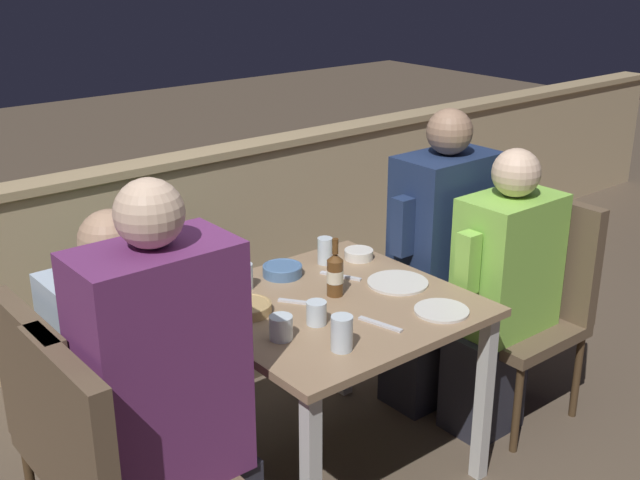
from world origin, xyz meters
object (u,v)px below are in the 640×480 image
(person_purple_stripe, at_px, (173,402))
(beer_bottle, at_px, (335,274))
(chair_left_near, at_px, (110,469))
(chair_right_near, at_px, (532,291))
(chair_right_far, at_px, (469,271))
(person_blue_shirt, at_px, (133,383))
(person_green_blouse, at_px, (500,294))
(chair_left_far, at_px, (72,420))
(person_navy_jumper, at_px, (437,260))

(person_purple_stripe, relative_size, beer_bottle, 6.17)
(chair_left_near, xyz_separation_m, chair_right_near, (1.91, 0.00, 0.00))
(chair_right_far, bearing_deg, person_blue_shirt, -179.57)
(person_blue_shirt, distance_m, chair_right_near, 1.71)
(person_blue_shirt, relative_size, person_green_blouse, 1.00)
(chair_left_near, bearing_deg, person_green_blouse, 0.05)
(chair_right_far, bearing_deg, person_green_blouse, -118.84)
(chair_left_near, bearing_deg, person_blue_shirt, 52.87)
(beer_bottle, bearing_deg, chair_left_near, -167.80)
(person_purple_stripe, bearing_deg, chair_right_far, 10.70)
(chair_right_far, bearing_deg, chair_left_far, -179.62)
(person_blue_shirt, bearing_deg, chair_right_far, 0.43)
(chair_right_far, bearing_deg, person_purple_stripe, -169.30)
(chair_left_far, height_order, chair_right_far, same)
(person_blue_shirt, height_order, chair_right_far, person_blue_shirt)
(chair_left_far, relative_size, beer_bottle, 4.27)
(chair_left_far, relative_size, person_blue_shirt, 0.79)
(chair_right_far, xyz_separation_m, beer_bottle, (-0.87, -0.10, 0.25))
(beer_bottle, bearing_deg, person_navy_jumper, 8.40)
(person_purple_stripe, xyz_separation_m, person_blue_shirt, (0.02, 0.30, -0.08))
(chair_left_far, bearing_deg, beer_bottle, -4.87)
(person_blue_shirt, bearing_deg, beer_bottle, -6.20)
(chair_right_far, bearing_deg, chair_right_near, -82.51)
(chair_left_near, xyz_separation_m, person_green_blouse, (1.70, 0.00, 0.05))
(chair_right_near, bearing_deg, person_blue_shirt, 169.88)
(person_purple_stripe, relative_size, chair_right_far, 1.44)
(person_purple_stripe, distance_m, person_green_blouse, 1.49)
(beer_bottle, bearing_deg, person_blue_shirt, 173.80)
(chair_left_far, bearing_deg, chair_left_near, -92.88)
(person_blue_shirt, height_order, chair_right_near, person_blue_shirt)
(chair_right_near, height_order, person_navy_jumper, person_navy_jumper)
(person_purple_stripe, bearing_deg, person_navy_jumper, 12.20)
(person_navy_jumper, bearing_deg, chair_right_far, 0.00)
(person_purple_stripe, height_order, beer_bottle, person_purple_stripe)
(chair_left_far, xyz_separation_m, chair_right_far, (1.86, 0.01, 0.00))
(person_navy_jumper, bearing_deg, chair_right_near, -51.27)
(chair_left_far, xyz_separation_m, person_blue_shirt, (0.21, 0.00, 0.05))
(chair_right_near, distance_m, chair_right_far, 0.32)
(person_blue_shirt, relative_size, chair_right_near, 1.27)
(person_green_blouse, xyz_separation_m, chair_right_far, (0.17, 0.31, -0.05))
(person_purple_stripe, height_order, chair_right_far, person_purple_stripe)
(person_blue_shirt, bearing_deg, person_green_blouse, -11.55)
(chair_right_far, relative_size, beer_bottle, 4.27)
(chair_left_near, bearing_deg, chair_right_far, 9.53)
(person_navy_jumper, bearing_deg, person_blue_shirt, -179.51)
(person_purple_stripe, distance_m, person_blue_shirt, 0.31)
(chair_left_far, distance_m, chair_right_near, 1.92)
(chair_left_far, relative_size, chair_right_near, 1.00)
(person_blue_shirt, xyz_separation_m, person_navy_jumper, (1.43, 0.01, 0.06))
(person_purple_stripe, bearing_deg, beer_bottle, 15.24)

